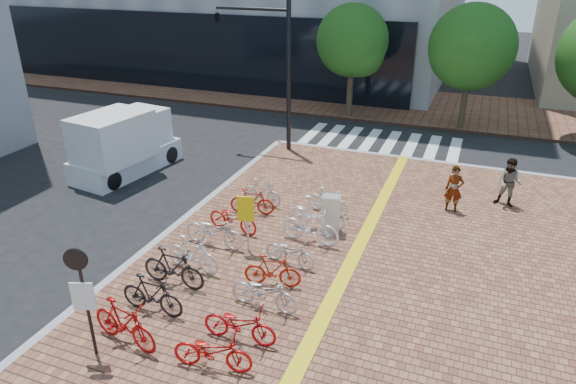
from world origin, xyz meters
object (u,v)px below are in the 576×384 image
at_px(bike_0, 124,323).
at_px(bike_10, 265,292).
at_px(bike_6, 252,201).
at_px(pedestrian_a, 454,189).
at_px(bike_13, 310,226).
at_px(bike_14, 318,213).
at_px(bike_1, 152,295).
at_px(utility_box, 331,214).
at_px(bike_8, 213,351).
at_px(box_truck, 123,143).
at_px(yellow_sign, 247,214).
at_px(bike_5, 233,218).
at_px(bike_12, 290,252).
at_px(pedestrian_b, 510,183).
at_px(bike_11, 272,271).
at_px(bike_2, 173,268).
at_px(bike_4, 214,231).
at_px(bike_7, 262,192).
at_px(notice_sign, 83,290).
at_px(bike_15, 328,201).
at_px(bike_3, 192,254).
at_px(bike_9, 240,324).

xyz_separation_m(bike_0, bike_10, (2.42, 2.34, -0.09)).
xyz_separation_m(bike_6, pedestrian_a, (6.38, 2.70, 0.36)).
bearing_deg(bike_13, bike_14, 7.60).
bearing_deg(bike_1, bike_13, -27.90).
bearing_deg(utility_box, bike_8, -95.14).
relative_size(bike_10, box_truck, 0.37).
bearing_deg(yellow_sign, bike_5, 134.69).
xyz_separation_m(bike_12, pedestrian_b, (5.79, 6.35, 0.46)).
xyz_separation_m(pedestrian_a, box_truck, (-13.03, -0.81, 0.29)).
xyz_separation_m(bike_11, box_truck, (-8.94, 5.57, 0.64)).
bearing_deg(bike_5, bike_2, -174.86).
xyz_separation_m(bike_4, bike_7, (0.19, 3.17, -0.04)).
bearing_deg(bike_11, notice_sign, 134.42).
distance_m(bike_1, bike_15, 7.19).
xyz_separation_m(bike_7, pedestrian_a, (6.36, 1.89, 0.35)).
relative_size(bike_0, bike_3, 1.10).
bearing_deg(bike_1, bike_4, 2.95).
relative_size(bike_5, bike_12, 1.10).
bearing_deg(bike_7, bike_14, -104.80).
bearing_deg(bike_12, bike_6, 52.59).
relative_size(bike_1, bike_13, 0.91).
xyz_separation_m(bike_8, bike_9, (0.15, 1.00, 0.00)).
distance_m(bike_4, box_truck, 7.78).
relative_size(bike_13, bike_15, 1.23).
height_order(bike_12, box_truck, box_truck).
distance_m(bike_9, box_truck, 12.02).
xyz_separation_m(bike_0, bike_15, (2.37, 7.95, -0.11)).
distance_m(bike_4, bike_13, 2.91).
bearing_deg(bike_14, bike_8, 173.79).
bearing_deg(box_truck, bike_5, -26.08).
xyz_separation_m(bike_0, pedestrian_b, (8.09, 10.80, 0.31)).
distance_m(bike_4, utility_box, 3.70).
xyz_separation_m(bike_1, bike_10, (2.51, 1.15, -0.04)).
relative_size(bike_9, bike_13, 0.93).
height_order(pedestrian_b, box_truck, box_truck).
xyz_separation_m(bike_7, box_truck, (-6.67, 1.09, 0.64)).
height_order(bike_6, bike_8, bike_6).
bearing_deg(bike_5, bike_0, -171.67).
distance_m(bike_3, bike_13, 3.67).
bearing_deg(bike_9, box_truck, 46.37).
distance_m(bike_2, bike_13, 4.35).
height_order(bike_7, bike_15, bike_7).
distance_m(bike_1, bike_5, 4.46).
distance_m(pedestrian_a, pedestrian_b, 2.10).
height_order(bike_2, bike_13, bike_13).
relative_size(bike_9, yellow_sign, 0.97).
distance_m(bike_5, bike_13, 2.54).
height_order(bike_6, bike_11, bike_11).
bearing_deg(bike_11, bike_10, -179.76).
height_order(bike_14, pedestrian_a, pedestrian_a).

